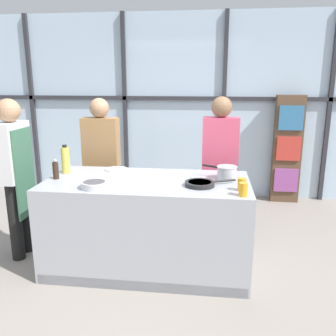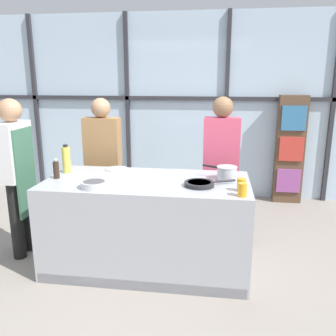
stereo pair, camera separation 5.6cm
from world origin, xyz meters
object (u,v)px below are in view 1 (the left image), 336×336
Objects in this scene: mixing_bowl at (94,185)px; saucepan at (227,172)px; spectator_far_left at (102,157)px; frying_pan at (200,184)px; juice_glass_near at (243,189)px; white_plate at (116,169)px; pepper_grinder at (56,170)px; juice_glass_far at (242,184)px; chef at (15,169)px; spectator_center_left at (220,159)px; oil_bottle at (66,160)px.

saucepan is at bearing 20.11° from mixing_bowl.
spectator_far_left is 1.53m from frying_pan.
juice_glass_near is (1.29, -0.06, 0.02)m from mixing_bowl.
mixing_bowl reaches higher than frying_pan.
spectator_far_left is 0.56m from white_plate.
mixing_bowl is 0.52m from pepper_grinder.
spectator_far_left is at bearing 143.15° from juice_glass_near.
juice_glass_far is (0.00, 0.14, 0.00)m from juice_glass_near.
saucepan is at bearing 108.61° from juice_glass_far.
spectator_far_left reaches higher than white_plate.
chef is 1.02m from mixing_bowl.
spectator_far_left is at bearing 0.00° from spectator_center_left.
spectator_center_left reaches higher than mixing_bowl.
juice_glass_far is (1.74, -0.38, -0.08)m from oil_bottle.
saucepan is at bearing 45.88° from frying_pan.
mixing_bowl is at bearing -27.68° from pepper_grinder.
pepper_grinder is at bearing 75.51° from chef.
spectator_far_left is at bearing 78.45° from pepper_grinder.
pepper_grinder is (-0.46, 0.24, 0.06)m from mixing_bowl.
frying_pan is 1.39m from pepper_grinder.
frying_pan is 4.11× the size of juice_glass_near.
pepper_grinder is (-0.49, -0.40, 0.08)m from white_plate.
frying_pan reaches higher than white_plate.
saucepan reaches higher than mixing_bowl.
chef is at bearing -164.16° from white_plate.
oil_bottle reaches higher than white_plate.
oil_bottle is at bearing 167.54° from juice_glass_far.
juice_glass_near is (1.57, -1.18, 0.03)m from spectator_far_left.
pepper_grinder is at bearing 152.32° from mixing_bowl.
chef is at bearing 174.30° from frying_pan.
pepper_grinder is at bearing -140.42° from white_plate.
oil_bottle is 1.48× the size of pepper_grinder.
spectator_far_left is 0.98× the size of spectator_center_left.
white_plate is at bearing 169.27° from saucepan.
mixing_bowl is (-0.93, -0.18, 0.01)m from frying_pan.
chef reaches higher than pepper_grinder.
spectator_far_left reaches higher than saucepan.
juice_glass_far reaches higher than white_plate.
chef reaches higher than white_plate.
chef is at bearing 172.65° from juice_glass_far.
white_plate is (-0.90, 0.46, -0.01)m from frying_pan.
saucepan is 1.62m from oil_bottle.
spectator_center_left is 1.05m from juice_glass_far.
spectator_far_left is 0.89m from pepper_grinder.
mixing_bowl is (-0.03, -0.64, 0.02)m from white_plate.
pepper_grinder is (-1.58, -0.87, 0.04)m from spectator_center_left.
chef is 1.01m from white_plate.
frying_pan is 2.34× the size of pepper_grinder.
saucepan is 2.98× the size of juice_glass_far.
juice_glass_far is at bearing 99.24° from spectator_center_left.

